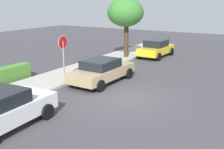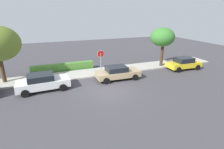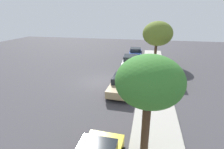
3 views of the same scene
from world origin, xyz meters
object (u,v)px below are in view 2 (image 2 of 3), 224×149
parked_car_tan (117,73)px  parked_car_yellow (184,63)px  stop_sign (101,58)px  parked_car_white (43,82)px  street_tree_near_corner (162,37)px

parked_car_tan → parked_car_yellow: parked_car_yellow is taller
parked_car_tan → parked_car_yellow: 8.74m
stop_sign → parked_car_white: bearing=-161.9°
stop_sign → street_tree_near_corner: street_tree_near_corner is taller
stop_sign → street_tree_near_corner: (7.89, 0.25, 1.79)m
stop_sign → parked_car_tan: bearing=-57.9°
parked_car_tan → stop_sign: bearing=122.1°
parked_car_white → parked_car_yellow: size_ratio=1.09×
stop_sign → parked_car_yellow: 10.10m
parked_car_yellow → street_tree_near_corner: 4.02m
stop_sign → street_tree_near_corner: bearing=1.8°
parked_car_tan → parked_car_white: size_ratio=1.01×
parked_car_white → parked_car_tan: bearing=0.8°
parked_car_tan → parked_car_yellow: bearing=1.4°
parked_car_yellow → street_tree_near_corner: size_ratio=0.85×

